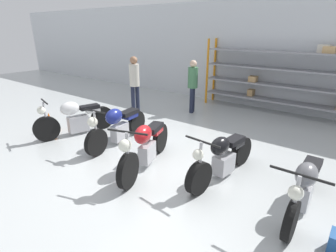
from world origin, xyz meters
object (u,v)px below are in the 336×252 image
motorcycle_white (75,118)px  person_browsing (134,80)px  motorcycle_red (146,145)px  traffic_cone (50,122)px  shelving_rack (281,77)px  motorcycle_blue (118,125)px  motorcycle_black (222,157)px  motorcycle_grey (305,186)px  person_near_rack (193,82)px

motorcycle_white → person_browsing: (-0.15, 2.39, 0.64)m
motorcycle_red → traffic_cone: motorcycle_red is taller
shelving_rack → motorcycle_blue: size_ratio=2.35×
motorcycle_blue → traffic_cone: (-2.03, -0.59, -0.20)m
motorcycle_blue → person_browsing: person_browsing is taller
shelving_rack → motorcycle_blue: shelving_rack is taller
motorcycle_white → motorcycle_black: bearing=111.1°
motorcycle_red → motorcycle_grey: size_ratio=1.02×
person_near_rack → traffic_cone: person_near_rack is taller
motorcycle_grey → traffic_cone: motorcycle_grey is taller
person_browsing → motorcycle_black: bearing=164.3°
person_near_rack → traffic_cone: 4.44m
motorcycle_white → motorcycle_black: (4.02, 0.36, -0.04)m
motorcycle_blue → motorcycle_white: bearing=-86.9°
shelving_rack → motorcycle_white: size_ratio=2.41×
motorcycle_white → motorcycle_black: 4.03m
motorcycle_black → traffic_cone: bearing=-75.7°
motorcycle_red → person_near_rack: size_ratio=1.24×
motorcycle_red → person_near_rack: 3.99m
traffic_cone → motorcycle_black: bearing=8.4°
motorcycle_blue → traffic_cone: bearing=-81.6°
motorcycle_red → traffic_cone: size_ratio=3.86×
motorcycle_blue → person_browsing: bearing=-153.2°
shelving_rack → traffic_cone: shelving_rack is taller
motorcycle_white → motorcycle_blue: size_ratio=0.97×
person_browsing → person_near_rack: person_browsing is taller
shelving_rack → motorcycle_red: bearing=-100.4°
motorcycle_red → traffic_cone: (-3.35, -0.12, -0.21)m
motorcycle_white → motorcycle_blue: same height
motorcycle_blue → traffic_cone: motorcycle_blue is taller
motorcycle_white → traffic_cone: 0.80m
motorcycle_black → traffic_cone: 4.78m
person_browsing → shelving_rack: bearing=-133.6°
motorcycle_white → motorcycle_red: 2.65m
motorcycle_red → motorcycle_white: bearing=-112.3°
motorcycle_blue → person_near_rack: (0.03, 3.27, 0.54)m
person_browsing → motorcycle_white: bearing=103.9°
motorcycle_grey → traffic_cone: 6.16m
motorcycle_black → person_near_rack: bearing=-134.0°
motorcycle_white → person_browsing: size_ratio=1.12×
shelving_rack → person_near_rack: 2.80m
shelving_rack → motorcycle_red: 5.50m
person_browsing → traffic_cone: size_ratio=3.32×
motorcycle_red → person_near_rack: person_near_rack is taller
motorcycle_red → traffic_cone: 3.36m
traffic_cone → person_browsing: bearing=78.5°
shelving_rack → motorcycle_white: shelving_rack is taller
motorcycle_blue → motorcycle_grey: (4.10, -0.02, -0.04)m
motorcycle_black → motorcycle_white: bearing=-78.9°
motorcycle_grey → shelving_rack: bearing=-159.8°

